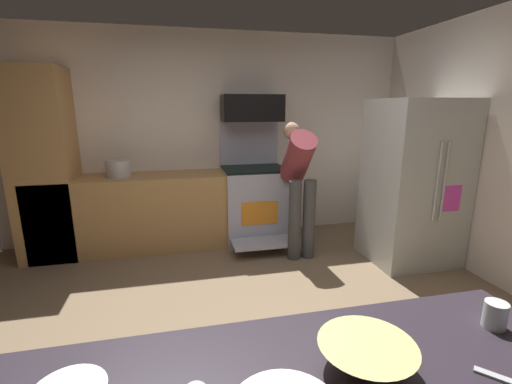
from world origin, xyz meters
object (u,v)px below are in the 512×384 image
at_px(person_cook, 299,178).
at_px(mug_tea, 495,315).
at_px(oven_range, 254,201).
at_px(refrigerator, 413,183).
at_px(microwave, 252,108).
at_px(mixing_bowl_small, 366,358).
at_px(stock_pot, 118,168).

relative_size(person_cook, mug_tea, 15.23).
relative_size(oven_range, mug_tea, 15.21).
xyz_separation_m(refrigerator, mug_tea, (-1.39, -2.33, 0.06)).
height_order(oven_range, refrigerator, refrigerator).
distance_m(microwave, mug_tea, 3.48).
height_order(microwave, refrigerator, microwave).
relative_size(microwave, person_cook, 0.49).
xyz_separation_m(oven_range, person_cook, (0.40, -0.55, 0.40)).
bearing_deg(person_cook, mixing_bowl_small, -105.56).
relative_size(microwave, mug_tea, 7.45).
bearing_deg(stock_pot, microwave, 2.87).
height_order(person_cook, mixing_bowl_small, person_cook).
distance_m(mixing_bowl_small, stock_pot, 3.62).
xyz_separation_m(refrigerator, person_cook, (-1.17, 0.42, 0.02)).
height_order(oven_range, stock_pot, oven_range).
distance_m(refrigerator, mixing_bowl_small, 3.12).
bearing_deg(microwave, person_cook, -58.23).
bearing_deg(refrigerator, oven_range, 148.19).
bearing_deg(person_cook, microwave, 121.77).
bearing_deg(mixing_bowl_small, person_cook, 74.44).
bearing_deg(mug_tea, mixing_bowl_small, -170.53).
bearing_deg(stock_pot, oven_range, -0.49).
distance_m(refrigerator, person_cook, 1.24).
relative_size(mixing_bowl_small, stock_pot, 1.10).
xyz_separation_m(mixing_bowl_small, stock_pot, (-1.20, 3.41, 0.05)).
relative_size(refrigerator, mixing_bowl_small, 5.91).
height_order(mixing_bowl_small, stock_pot, stock_pot).
xyz_separation_m(microwave, mug_tea, (0.18, -3.40, -0.72)).
bearing_deg(mug_tea, refrigerator, 59.25).
bearing_deg(refrigerator, microwave, 145.79).
bearing_deg(microwave, oven_range, -90.00).
xyz_separation_m(refrigerator, stock_pot, (-3.17, 0.99, 0.11)).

